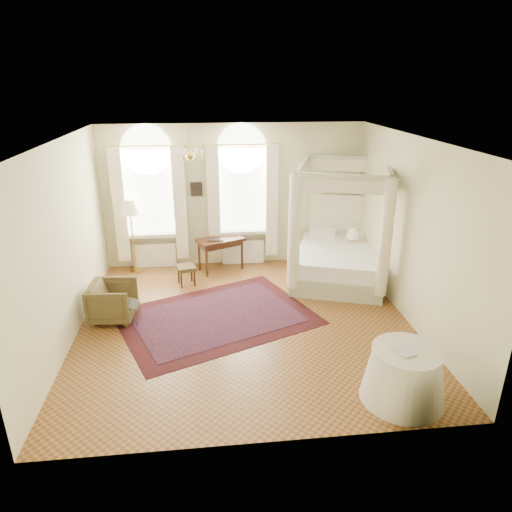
{
  "coord_description": "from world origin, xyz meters",
  "views": [
    {
      "loc": [
        -0.63,
        -7.39,
        4.21
      ],
      "look_at": [
        0.24,
        0.4,
        1.15
      ],
      "focal_mm": 32.0,
      "sensor_mm": 36.0,
      "label": 1
    }
  ],
  "objects_px": {
    "armchair": "(113,301)",
    "floor_lamp": "(130,211)",
    "canopy_bed": "(339,255)",
    "side_table": "(404,375)",
    "nightstand": "(352,258)",
    "stool": "(186,269)",
    "coffee_table": "(125,306)",
    "writing_desk": "(220,243)"
  },
  "relations": [
    {
      "from": "canopy_bed",
      "to": "nightstand",
      "type": "bearing_deg",
      "value": 43.76
    },
    {
      "from": "floor_lamp",
      "to": "side_table",
      "type": "relative_size",
      "value": 1.47
    },
    {
      "from": "canopy_bed",
      "to": "armchair",
      "type": "bearing_deg",
      "value": -164.11
    },
    {
      "from": "writing_desk",
      "to": "floor_lamp",
      "type": "xyz_separation_m",
      "value": [
        -1.98,
        0.15,
        0.8
      ]
    },
    {
      "from": "nightstand",
      "to": "armchair",
      "type": "distance_m",
      "value": 5.43
    },
    {
      "from": "stool",
      "to": "side_table",
      "type": "xyz_separation_m",
      "value": [
        3.12,
        -4.17,
        0.02
      ]
    },
    {
      "from": "armchair",
      "to": "side_table",
      "type": "relative_size",
      "value": 0.69
    },
    {
      "from": "coffee_table",
      "to": "canopy_bed",
      "type": "bearing_deg",
      "value": 18.19
    },
    {
      "from": "canopy_bed",
      "to": "stool",
      "type": "height_order",
      "value": "canopy_bed"
    },
    {
      "from": "nightstand",
      "to": "stool",
      "type": "bearing_deg",
      "value": -174.2
    },
    {
      "from": "floor_lamp",
      "to": "writing_desk",
      "type": "bearing_deg",
      "value": -4.27
    },
    {
      "from": "writing_desk",
      "to": "coffee_table",
      "type": "relative_size",
      "value": 2.09
    },
    {
      "from": "armchair",
      "to": "coffee_table",
      "type": "bearing_deg",
      "value": -113.45
    },
    {
      "from": "armchair",
      "to": "floor_lamp",
      "type": "height_order",
      "value": "floor_lamp"
    },
    {
      "from": "canopy_bed",
      "to": "armchair",
      "type": "height_order",
      "value": "canopy_bed"
    },
    {
      "from": "canopy_bed",
      "to": "stool",
      "type": "xyz_separation_m",
      "value": [
        -3.36,
        0.06,
        -0.22
      ]
    },
    {
      "from": "stool",
      "to": "floor_lamp",
      "type": "distance_m",
      "value": 1.86
    },
    {
      "from": "stool",
      "to": "floor_lamp",
      "type": "bearing_deg",
      "value": 143.03
    },
    {
      "from": "side_table",
      "to": "coffee_table",
      "type": "bearing_deg",
      "value": 147.59
    },
    {
      "from": "canopy_bed",
      "to": "floor_lamp",
      "type": "xyz_separation_m",
      "value": [
        -4.56,
        0.97,
        0.87
      ]
    },
    {
      "from": "armchair",
      "to": "side_table",
      "type": "height_order",
      "value": "side_table"
    },
    {
      "from": "armchair",
      "to": "side_table",
      "type": "distance_m",
      "value": 5.22
    },
    {
      "from": "writing_desk",
      "to": "coffee_table",
      "type": "xyz_separation_m",
      "value": [
        -1.85,
        -2.28,
        -0.34
      ]
    },
    {
      "from": "canopy_bed",
      "to": "armchair",
      "type": "relative_size",
      "value": 3.54
    },
    {
      "from": "coffee_table",
      "to": "writing_desk",
      "type": "bearing_deg",
      "value": 50.95
    },
    {
      "from": "coffee_table",
      "to": "side_table",
      "type": "bearing_deg",
      "value": -32.41
    },
    {
      "from": "writing_desk",
      "to": "floor_lamp",
      "type": "height_order",
      "value": "floor_lamp"
    },
    {
      "from": "stool",
      "to": "nightstand",
      "type": "bearing_deg",
      "value": 5.8
    },
    {
      "from": "coffee_table",
      "to": "floor_lamp",
      "type": "xyz_separation_m",
      "value": [
        -0.14,
        2.42,
        1.13
      ]
    },
    {
      "from": "nightstand",
      "to": "stool",
      "type": "distance_m",
      "value": 3.85
    },
    {
      "from": "floor_lamp",
      "to": "coffee_table",
      "type": "bearing_deg",
      "value": -86.78
    },
    {
      "from": "stool",
      "to": "side_table",
      "type": "distance_m",
      "value": 5.21
    },
    {
      "from": "nightstand",
      "to": "side_table",
      "type": "xyz_separation_m",
      "value": [
        -0.71,
        -4.56,
        0.09
      ]
    },
    {
      "from": "side_table",
      "to": "nightstand",
      "type": "bearing_deg",
      "value": 81.13
    },
    {
      "from": "canopy_bed",
      "to": "nightstand",
      "type": "xyz_separation_m",
      "value": [
        0.47,
        0.45,
        -0.28
      ]
    },
    {
      "from": "armchair",
      "to": "writing_desk",
      "type": "bearing_deg",
      "value": -38.71
    },
    {
      "from": "stool",
      "to": "coffee_table",
      "type": "relative_size",
      "value": 0.84
    },
    {
      "from": "coffee_table",
      "to": "floor_lamp",
      "type": "bearing_deg",
      "value": 93.22
    },
    {
      "from": "stool",
      "to": "armchair",
      "type": "bearing_deg",
      "value": -133.13
    },
    {
      "from": "nightstand",
      "to": "writing_desk",
      "type": "distance_m",
      "value": 3.09
    },
    {
      "from": "stool",
      "to": "armchair",
      "type": "relative_size",
      "value": 0.58
    },
    {
      "from": "nightstand",
      "to": "writing_desk",
      "type": "height_order",
      "value": "writing_desk"
    }
  ]
}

